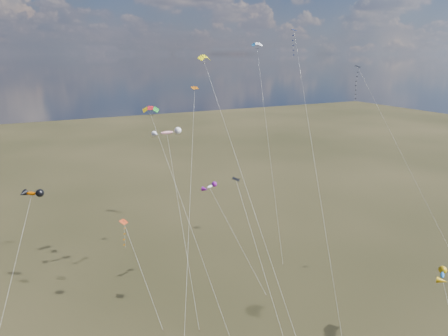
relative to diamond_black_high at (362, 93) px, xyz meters
name	(u,v)px	position (x,y,z in m)	size (l,w,h in m)	color
diamond_black_high	(362,93)	(0.00, 0.00, 0.00)	(10.35, 17.73, 32.34)	black
diamond_navy_tall	(297,66)	(-15.13, -1.39, 4.81)	(8.60, 25.07, 37.90)	navy
diamond_black_mid	(248,220)	(-29.70, -12.73, -13.27)	(1.28, 13.82, 18.98)	black
diamond_red_low	(126,238)	(-42.67, -1.63, -17.77)	(2.98, 9.64, 12.29)	#B43917
diamond_orange_center	(192,152)	(-32.67, -1.68, -6.60)	(10.96, 21.22, 29.46)	#CC6108
parafoil_yellow	(205,59)	(-28.03, 3.93, 5.94)	(2.48, 30.72, 34.42)	#DACE09
parafoil_blue_white	(257,45)	(-11.96, 15.96, 8.20)	(6.59, 20.18, 36.67)	#2475BE
parafoil_tricolor	(151,110)	(-37.80, -0.01, -0.60)	(5.55, 16.95, 27.75)	yellow
novelty_orange_black	(31,194)	(-53.58, -1.46, -9.73)	(8.21, 10.68, 18.51)	#DD5900
novelty_white_purple	(210,187)	(-30.05, -1.91, -12.19)	(6.96, 8.60, 15.91)	white
novelty_redwhite_stripe	(167,133)	(-34.45, 3.87, -4.76)	(4.11, 17.00, 23.49)	red
novelty_blue_yellow	(442,276)	(-16.61, -29.98, -15.20)	(2.92, 7.98, 12.88)	blue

